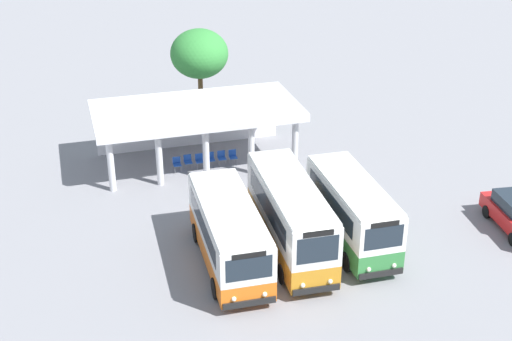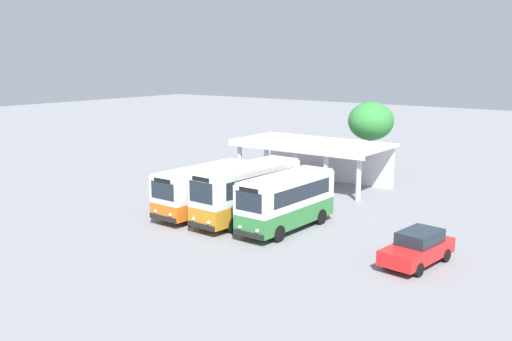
% 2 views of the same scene
% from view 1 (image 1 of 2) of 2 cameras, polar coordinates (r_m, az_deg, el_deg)
% --- Properties ---
extents(ground_plane, '(180.00, 180.00, 0.00)m').
position_cam_1_polar(ground_plane, '(30.36, 3.85, -9.07)').
color(ground_plane, gray).
extents(city_bus_nearest_orange, '(2.57, 7.50, 2.97)m').
position_cam_1_polar(city_bus_nearest_orange, '(30.60, -2.21, -5.03)').
color(city_bus_nearest_orange, black).
rests_on(city_bus_nearest_orange, ground).
extents(city_bus_second_in_row, '(2.51, 7.98, 3.39)m').
position_cam_1_polar(city_bus_second_in_row, '(31.50, 2.80, -3.63)').
color(city_bus_second_in_row, black).
rests_on(city_bus_second_in_row, ground).
extents(city_bus_middle_cream, '(2.34, 6.99, 3.14)m').
position_cam_1_polar(city_bus_middle_cream, '(32.40, 7.81, -3.22)').
color(city_bus_middle_cream, black).
rests_on(city_bus_middle_cream, ground).
extents(terminal_canopy, '(11.57, 5.74, 3.40)m').
position_cam_1_polar(terminal_canopy, '(40.49, -5.01, 4.41)').
color(terminal_canopy, silver).
rests_on(terminal_canopy, ground).
extents(waiting_chair_end_by_column, '(0.44, 0.44, 0.86)m').
position_cam_1_polar(waiting_chair_end_by_column, '(39.70, -6.45, 0.60)').
color(waiting_chair_end_by_column, slate).
rests_on(waiting_chair_end_by_column, ground).
extents(waiting_chair_second_from_end, '(0.44, 0.44, 0.86)m').
position_cam_1_polar(waiting_chair_second_from_end, '(39.93, -5.56, 0.80)').
color(waiting_chair_second_from_end, slate).
rests_on(waiting_chair_second_from_end, ground).
extents(waiting_chair_middle_seat, '(0.44, 0.44, 0.86)m').
position_cam_1_polar(waiting_chair_middle_seat, '(39.99, -4.62, 0.88)').
color(waiting_chair_middle_seat, slate).
rests_on(waiting_chair_middle_seat, ground).
extents(waiting_chair_fourth_seat, '(0.44, 0.44, 0.86)m').
position_cam_1_polar(waiting_chair_fourth_seat, '(40.14, -3.72, 1.01)').
color(waiting_chair_fourth_seat, slate).
rests_on(waiting_chair_fourth_seat, ground).
extents(waiting_chair_fifth_seat, '(0.44, 0.44, 0.86)m').
position_cam_1_polar(waiting_chair_fifth_seat, '(40.27, -2.82, 1.12)').
color(waiting_chair_fifth_seat, slate).
rests_on(waiting_chair_fifth_seat, ground).
extents(waiting_chair_far_end_seat, '(0.44, 0.44, 0.86)m').
position_cam_1_polar(waiting_chair_far_end_seat, '(40.38, -1.90, 1.21)').
color(waiting_chair_far_end_seat, slate).
rests_on(waiting_chair_far_end_seat, ground).
extents(roadside_tree_behind_canopy, '(3.74, 3.74, 6.07)m').
position_cam_1_polar(roadside_tree_behind_canopy, '(45.78, -4.63, 9.43)').
color(roadside_tree_behind_canopy, brown).
rests_on(roadside_tree_behind_canopy, ground).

